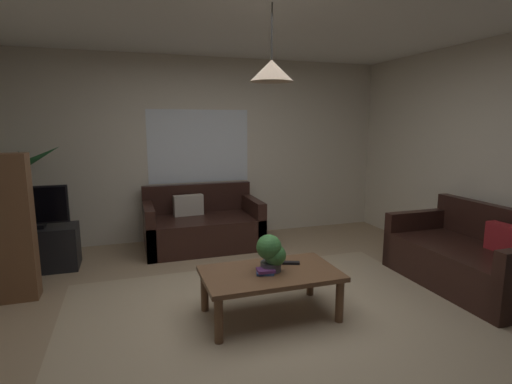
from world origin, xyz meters
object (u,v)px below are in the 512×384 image
at_px(remote_on_table_0, 291,263).
at_px(tv, 31,207).
at_px(book_on_table_0, 265,273).
at_px(tv_stand, 36,249).
at_px(coffee_table, 270,278).
at_px(couch_right_side, 469,260).
at_px(potted_plant_on_table, 271,252).
at_px(couch_under_window, 202,227).
at_px(book_on_table_1, 266,270).
at_px(pendant_lamp, 272,71).
at_px(potted_palm_corner, 24,211).

distance_m(remote_on_table_0, tv, 2.98).
height_order(book_on_table_0, tv_stand, tv_stand).
distance_m(tv_stand, tv, 0.50).
relative_size(coffee_table, remote_on_table_0, 7.29).
xyz_separation_m(couch_right_side, book_on_table_0, (-2.25, -0.03, 0.15)).
bearing_deg(coffee_table, potted_plant_on_table, -41.15).
bearing_deg(couch_right_side, tv_stand, -113.54).
xyz_separation_m(couch_under_window, book_on_table_0, (0.13, -2.17, 0.15)).
height_order(couch_under_window, book_on_table_1, couch_under_window).
relative_size(couch_right_side, coffee_table, 1.34).
xyz_separation_m(book_on_table_1, remote_on_table_0, (0.30, 0.15, -0.02)).
bearing_deg(book_on_table_0, remote_on_table_0, 27.22).
relative_size(remote_on_table_0, pendant_lamp, 0.27).
bearing_deg(coffee_table, book_on_table_0, -144.11).
bearing_deg(book_on_table_1, tv, 137.99).
distance_m(couch_under_window, book_on_table_1, 2.18).
distance_m(book_on_table_0, book_on_table_1, 0.02).
bearing_deg(tv_stand, pendant_lamp, -40.91).
distance_m(tv_stand, potted_palm_corner, 0.59).
distance_m(book_on_table_1, pendant_lamp, 1.63).
relative_size(remote_on_table_0, potted_plant_on_table, 0.49).
height_order(book_on_table_1, pendant_lamp, pendant_lamp).
bearing_deg(couch_right_side, potted_plant_on_table, -90.41).
relative_size(coffee_table, potted_plant_on_table, 3.55).
bearing_deg(tv_stand, couch_right_side, -23.54).
distance_m(book_on_table_1, potted_palm_corner, 3.27).
bearing_deg(tv, tv_stand, 90.00).
distance_m(potted_plant_on_table, potted_palm_corner, 3.28).
bearing_deg(potted_plant_on_table, book_on_table_1, -149.09).
distance_m(remote_on_table_0, pendant_lamp, 1.68).
bearing_deg(pendant_lamp, coffee_table, 174.14).
bearing_deg(remote_on_table_0, potted_palm_corner, -109.99).
bearing_deg(couch_under_window, remote_on_table_0, -77.87).
bearing_deg(potted_plant_on_table, pendant_lamp, 138.85).
bearing_deg(book_on_table_1, book_on_table_0, -154.47).
height_order(book_on_table_1, remote_on_table_0, book_on_table_1).
height_order(potted_plant_on_table, pendant_lamp, pendant_lamp).
height_order(couch_right_side, potted_palm_corner, potted_palm_corner).
xyz_separation_m(couch_under_window, tv_stand, (-1.97, -0.25, -0.02)).
xyz_separation_m(potted_plant_on_table, pendant_lamp, (-0.01, 0.01, 1.50)).
distance_m(remote_on_table_0, potted_plant_on_table, 0.30).
bearing_deg(book_on_table_1, potted_palm_corner, 134.33).
bearing_deg(tv, coffee_table, -40.58).
bearing_deg(pendant_lamp, tv_stand, 139.09).
bearing_deg(pendant_lamp, book_on_table_1, -143.21).
height_order(tv_stand, potted_palm_corner, potted_palm_corner).
xyz_separation_m(tv_stand, potted_palm_corner, (-0.18, 0.42, 0.37)).
height_order(potted_palm_corner, pendant_lamp, pendant_lamp).
height_order(tv_stand, pendant_lamp, pendant_lamp).
relative_size(potted_plant_on_table, pendant_lamp, 0.56).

